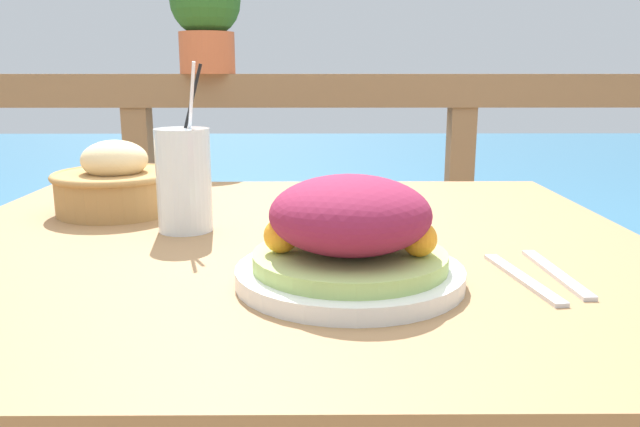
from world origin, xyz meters
name	(u,v)px	position (x,y,z in m)	size (l,w,h in m)	color
patio_table	(286,296)	(0.00, 0.00, 0.64)	(1.06, 0.97, 0.73)	#997047
railing_fence	(300,170)	(0.00, 0.87, 0.70)	(2.80, 0.08, 0.97)	brown
sea_backdrop	(309,188)	(0.00, 3.37, 0.19)	(12.00, 4.00, 0.37)	teal
salad_plate	(350,238)	(0.08, -0.20, 0.78)	(0.26, 0.26, 0.13)	silver
drink_glass	(184,180)	(-0.16, 0.05, 0.81)	(0.08, 0.08, 0.25)	silver
bread_basket	(116,184)	(-0.30, 0.18, 0.78)	(0.22, 0.22, 0.13)	#AD7F47
potted_plant	(206,15)	(-0.25, 0.87, 1.12)	(0.19, 0.19, 0.29)	#B75B38
fork	(522,278)	(0.29, -0.19, 0.73)	(0.04, 0.18, 0.00)	silver
knife	(556,273)	(0.33, -0.17, 0.73)	(0.02, 0.18, 0.00)	silver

